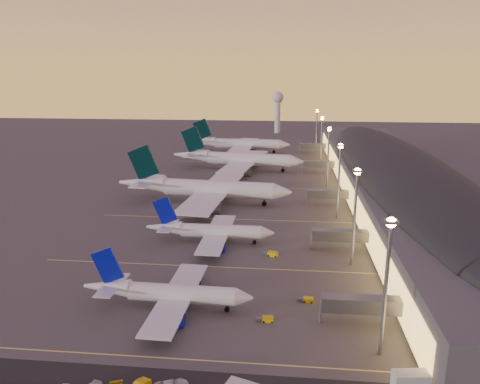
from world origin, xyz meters
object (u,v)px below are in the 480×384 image
Objects in this scene: baggage_tug_c at (271,254)px; catering_truck_b at (413,383)px; airliner_narrow_north at (210,231)px; airliner_narrow_south at (167,293)px; baggage_tug_a at (266,319)px; airliner_wide_near at (203,188)px; airliner_wide_mid at (237,159)px; airliner_wide_far at (238,144)px; radar_tower at (278,105)px; baggage_tug_b at (306,300)px.

baggage_tug_c is 0.68× the size of catering_truck_b.
catering_truck_b is (42.77, -62.19, -1.91)m from airliner_narrow_north.
baggage_tug_a is (21.21, -3.46, -2.97)m from airliner_narrow_south.
airliner_wide_mid is at bearing 89.18° from airliner_wide_near.
airliner_wide_far is 14.76× the size of baggage_tug_c.
airliner_wide_near reaches higher than baggage_tug_c.
airliner_narrow_north is at bearing -84.04° from airliner_wide_far.
airliner_wide_far is at bearing 93.68° from airliner_narrow_north.
airliner_narrow_north is 5.95× the size of catering_truck_b.
airliner_wide_mid is at bearing 95.88° from baggage_tug_a.
radar_tower is at bearing 79.84° from airliner_wide_far.
airliner_wide_near is 112.55m from airliner_wide_far.
airliner_narrow_south is 30.40m from baggage_tug_b.
airliner_wide_near reaches higher than baggage_tug_a.
airliner_narrow_south is at bearing -81.67° from airliner_wide_mid.
baggage_tug_b is (35.23, -188.13, -4.82)m from airliner_wide_far.
airliner_wide_mid is (6.39, 61.23, -0.03)m from airliner_wide_near.
airliner_wide_mid reaches higher than airliner_narrow_south.
catering_truck_b is (24.16, -19.06, 1.15)m from baggage_tug_a.
baggage_tug_c is (18.38, -8.46, -2.98)m from airliner_narrow_north.
baggage_tug_a is at bearing -72.09° from baggage_tug_c.
baggage_tug_b is 26.86m from baggage_tug_c.
airliner_wide_near is 15.71× the size of baggage_tug_c.
airliner_narrow_south is 1.14× the size of radar_tower.
airliner_wide_far is at bearing 103.82° from airliner_wide_mid.
radar_tower is at bearing 87.52° from airliner_narrow_north.
airliner_wide_mid reaches higher than airliner_wide_far.
airliner_wide_mid is at bearing -96.56° from radar_tower.
airliner_narrow_north is 11.14× the size of baggage_tug_b.
airliner_narrow_north is at bearing 134.02° from baggage_tug_b.
baggage_tug_c is (20.97, 31.21, -2.88)m from airliner_narrow_south.
baggage_tug_b is (36.53, -75.59, -5.15)m from airliner_wide_near.
airliner_wide_far is 199.26m from baggage_tug_a.
radar_tower is at bearing 88.76° from airliner_wide_near.
airliner_wide_mid is 147.76m from baggage_tug_a.
catering_truck_b is (52.20, -103.91, -3.98)m from airliner_wide_near.
airliner_narrow_north is at bearing 172.80° from baggage_tug_c.
airliner_narrow_north reaches higher than baggage_tug_b.
airliner_narrow_south is 81.70m from airliner_wide_near.
airliner_wide_mid is 2.08× the size of radar_tower.
baggage_tug_b is (8.48, 9.26, -0.01)m from baggage_tug_a.
airliner_narrow_north is at bearing -80.16° from airliner_wide_mid.
baggage_tug_b is at bearing 44.96° from baggage_tug_a.
baggage_tug_b is at bearing -53.55° from baggage_tug_c.
airliner_wide_mid is 171.42m from catering_truck_b.
airliner_wide_far is 18.72× the size of baggage_tug_b.
baggage_tug_a is 0.80× the size of baggage_tug_c.
airliner_narrow_north is at bearing 87.93° from airliner_narrow_south.
radar_tower is at bearing 91.59° from airliner_wide_mid.
airliner_wide_mid is (-0.45, 142.61, 2.14)m from airliner_narrow_south.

